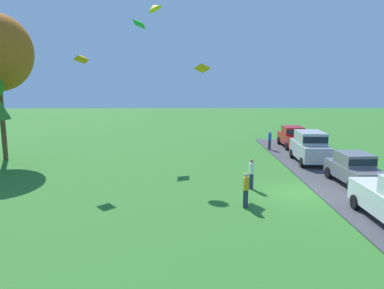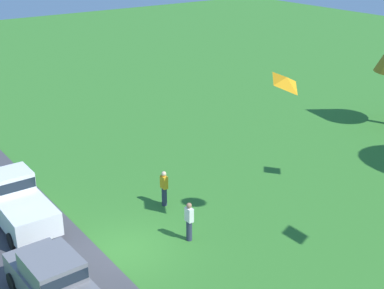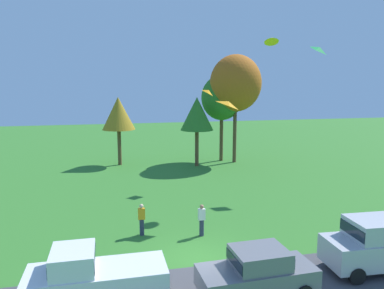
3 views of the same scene
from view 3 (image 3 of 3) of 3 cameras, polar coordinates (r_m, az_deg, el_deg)
ground_plane at (r=17.98m, az=0.81°, el=-17.03°), size 120.00×120.00×0.00m
car_pickup_far_end at (r=14.72m, az=-15.07°, el=-18.86°), size 5.00×2.05×2.14m
car_sedan_mid_row at (r=14.97m, az=9.95°, el=-18.45°), size 4.46×2.08×1.84m
car_suv_by_flagpole at (r=18.25m, az=26.60°, el=-13.19°), size 4.68×2.22×2.28m
person_watching_sky at (r=20.33m, az=-7.68°, el=-11.22°), size 0.36×0.24×1.71m
person_beside_suv at (r=20.08m, az=1.48°, el=-11.40°), size 0.36×0.24×1.71m
tree_far_right at (r=37.03m, az=-11.15°, el=4.62°), size 3.16×3.16×6.68m
tree_far_left at (r=35.85m, az=0.75°, el=4.65°), size 3.17×3.17×6.69m
tree_lone_near at (r=38.46m, az=4.57°, el=7.09°), size 4.18×4.18×8.83m
tree_center_back at (r=37.76m, az=6.66°, el=9.23°), size 5.11×5.11×10.79m
kite_delta_high_right at (r=26.51m, az=11.99°, el=15.34°), size 1.16×1.19×0.72m
kite_diamond_high_left at (r=29.90m, az=18.90°, el=13.59°), size 1.28×1.31×0.73m
kite_diamond_trailing_tail at (r=22.02m, az=5.60°, el=6.22°), size 1.16×0.82×0.63m
kite_diamond_mid_center at (r=29.18m, az=2.57°, el=8.03°), size 0.86×0.85×0.57m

